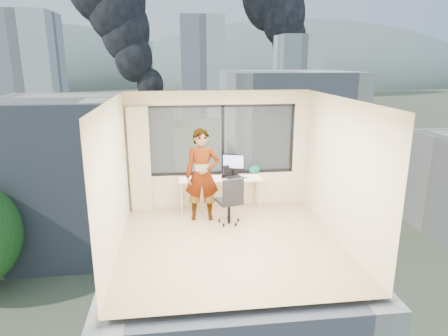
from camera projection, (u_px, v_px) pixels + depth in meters
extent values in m
cube|color=tan|center=(231.00, 243.00, 7.22)|extent=(4.00, 4.00, 0.01)
cube|color=white|center=(232.00, 99.00, 6.53)|extent=(4.00, 4.00, 0.01)
cube|color=beige|center=(254.00, 219.00, 4.96)|extent=(4.00, 0.01, 2.60)
cube|color=beige|center=(113.00, 179.00, 6.64)|extent=(0.01, 4.00, 2.60)
cube|color=beige|center=(341.00, 171.00, 7.12)|extent=(0.01, 4.00, 2.60)
cube|color=beige|center=(140.00, 160.00, 8.51)|extent=(0.45, 0.14, 2.30)
cube|color=#D5B78F|center=(220.00, 194.00, 8.71)|extent=(1.80, 0.60, 0.75)
imported|color=#2D2D33|center=(202.00, 175.00, 8.08)|extent=(0.73, 0.51, 1.91)
cube|color=white|center=(201.00, 173.00, 8.80)|extent=(0.32, 0.27, 0.07)
cube|color=black|center=(245.00, 177.00, 8.61)|extent=(0.12, 0.08, 0.01)
cylinder|color=black|center=(223.00, 176.00, 8.58)|extent=(0.10, 0.10, 0.10)
ellipsoid|color=#0E544D|center=(254.00, 169.00, 8.91)|extent=(0.27, 0.16, 0.20)
cube|color=#515B3D|center=(177.00, 116.00, 125.74)|extent=(400.00, 400.00, 0.04)
cube|color=beige|center=(89.00, 174.00, 36.69)|extent=(16.00, 12.00, 14.00)
cube|color=white|center=(286.00, 141.00, 46.61)|extent=(14.00, 13.00, 16.00)
cube|color=silver|center=(29.00, 74.00, 93.91)|extent=(14.00, 14.00, 28.00)
cube|color=silver|center=(202.00, 67.00, 122.74)|extent=(13.00, 13.00, 30.00)
cube|color=silver|center=(297.00, 72.00, 146.85)|extent=(15.00, 15.00, 26.00)
cube|color=silver|center=(11.00, 77.00, 144.32)|extent=(16.00, 14.00, 22.00)
ellipsoid|color=slate|center=(17.00, 83.00, 302.67)|extent=(288.00, 216.00, 90.00)
ellipsoid|color=slate|center=(295.00, 81.00, 329.13)|extent=(300.00, 220.00, 96.00)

